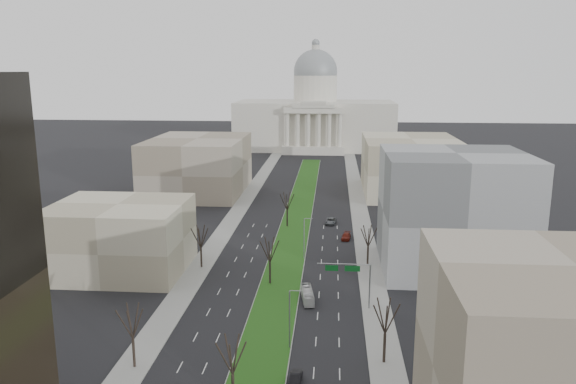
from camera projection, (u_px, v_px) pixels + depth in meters
The scene contains 24 objects.
ground at pixel (295, 227), 146.11m from camera, with size 600.00×600.00×0.00m, color black.
median at pixel (295, 228), 145.10m from camera, with size 8.00×222.03×0.20m.
sidewalk_left at pixel (208, 256), 123.14m from camera, with size 5.00×330.00×0.15m, color gray.
sidewalk_right at pixel (368, 260), 120.38m from camera, with size 5.00×330.00×0.15m, color gray.
capitol at pixel (315, 117), 288.23m from camera, with size 80.00×46.00×55.00m.
building_beige_left at pixel (120, 237), 113.14m from camera, with size 26.00×22.00×14.00m, color tan.
building_tan_right at pixel (566, 371), 55.48m from camera, with size 26.00×24.00×22.00m, color gray.
building_grey_right at pixel (453, 212), 113.59m from camera, with size 28.00×26.00×24.00m, color slate.
building_far_left at pixel (198, 165), 185.88m from camera, with size 30.00×40.00×18.00m, color gray.
building_far_right at pixel (410, 166), 185.22m from camera, with size 30.00×40.00×18.00m, color tan.
tree_left_mid at pixel (132, 320), 75.87m from camera, with size 5.40×5.40×9.72m.
tree_left_far at pixel (201, 236), 114.85m from camera, with size 5.28×5.28×9.50m.
tree_right_mid at pixel (386, 315), 77.02m from camera, with size 5.52×5.52×9.94m.
tree_right_far at pixel (368, 235), 116.09m from camera, with size 5.04×5.04×9.07m.
tree_median_a at pixel (232, 354), 66.88m from camera, with size 5.40×5.40×9.72m.
tree_median_b at pixel (270, 249), 105.82m from camera, with size 5.40×5.40×9.72m.
tree_median_c at pixel (287, 201), 144.76m from camera, with size 5.40×5.40×9.72m.
streetlamp_median_b at pixel (290, 318), 81.50m from camera, with size 1.90×0.20×9.16m.
streetlamp_median_c at pixel (304, 238), 120.44m from camera, with size 1.90×0.20×9.16m.
mast_arm_signs at pixel (354, 275), 95.09m from camera, with size 9.12×0.24×8.09m.
car_black at pixel (295, 379), 73.12m from camera, with size 1.44×4.14×1.36m, color black.
car_red at pixel (346, 236), 135.38m from camera, with size 2.00×4.92×1.43m, color #64170D.
car_grey_far at pixel (331, 221), 148.88m from camera, with size 2.50×5.42×1.51m, color #565B5F.
box_van at pixel (307, 295), 99.46m from camera, with size 1.80×7.68×2.14m, color silver.
Camera 1 is at (9.59, -20.43, 40.25)m, focal length 35.00 mm.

